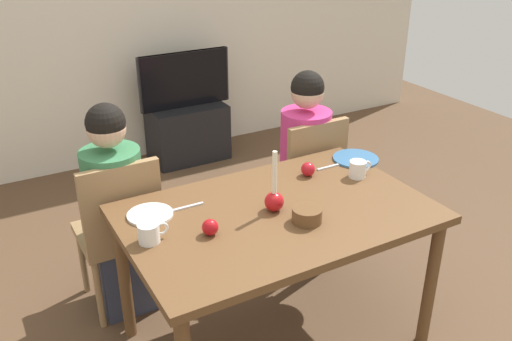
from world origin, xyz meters
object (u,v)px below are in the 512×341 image
object	(u,v)px
person_right_child	(304,167)
plate_left	(150,215)
chair_left	(120,227)
bowl_walnuts	(307,215)
mug_right	(358,169)
person_left_child	(117,214)
apple_by_left_plate	(308,169)
candle_centerpiece	(274,198)
dining_table	(277,226)
mug_left	(149,233)
chair_right	(307,178)
tv_stand	(188,132)
apple_near_candle	(210,227)
plate_right	(356,159)
tv	(185,80)

from	to	relation	value
person_right_child	plate_left	bearing A→B (deg)	-160.24
chair_left	bowl_walnuts	size ratio (longest dim) A/B	6.72
mug_right	chair_left	bearing A→B (deg)	155.51
person_left_child	apple_by_left_plate	size ratio (longest dim) A/B	16.04
candle_centerpiece	apple_by_left_plate	bearing A→B (deg)	33.40
dining_table	mug_left	size ratio (longest dim) A/B	10.56
candle_centerpiece	person_right_child	bearing A→B (deg)	46.50
person_right_child	mug_right	bearing A→B (deg)	-94.52
chair_left	candle_centerpiece	bearing A→B (deg)	-46.52
chair_right	mug_left	world-z (taller)	chair_right
person_right_child	tv_stand	world-z (taller)	person_right_child
tv_stand	apple_near_candle	bearing A→B (deg)	-110.16
candle_centerpiece	plate_right	distance (m)	0.73
person_right_child	apple_near_candle	distance (m)	1.18
bowl_walnuts	apple_by_left_plate	world-z (taller)	apple_by_left_plate
apple_near_candle	mug_left	bearing A→B (deg)	163.26
chair_left	tv	bearing A→B (deg)	57.44
tv	apple_by_left_plate	size ratio (longest dim) A/B	10.81
chair_right	tv_stand	size ratio (longest dim) A/B	1.41
person_left_child	mug_left	bearing A→B (deg)	-91.68
person_right_child	bowl_walnuts	size ratio (longest dim) A/B	8.75
dining_table	chair_left	xyz separation A→B (m)	(-0.58, 0.61, -0.15)
person_right_child	chair_right	bearing A→B (deg)	-90.00
person_left_child	bowl_walnuts	size ratio (longest dim) A/B	8.75
chair_left	tv	xyz separation A→B (m)	(1.08, 1.69, 0.20)
plate_left	apple_near_candle	bearing A→B (deg)	-58.40
person_right_child	mug_right	xyz separation A→B (m)	(-0.04, -0.54, 0.22)
person_right_child	apple_by_left_plate	world-z (taller)	person_right_child
tv_stand	bowl_walnuts	world-z (taller)	bowl_walnuts
plate_right	mug_right	bearing A→B (deg)	-126.04
plate_right	mug_left	distance (m)	1.28
mug_left	candle_centerpiece	bearing A→B (deg)	-2.69
plate_right	apple_near_candle	xyz separation A→B (m)	(-1.02, -0.30, 0.03)
tv_stand	mug_right	world-z (taller)	mug_right
dining_table	person_left_child	bearing A→B (deg)	132.09
apple_by_left_plate	candle_centerpiece	bearing A→B (deg)	-146.60
candle_centerpiece	bowl_walnuts	bearing A→B (deg)	-64.84
person_left_child	mug_left	size ratio (longest dim) A/B	8.84
person_right_child	person_left_child	bearing A→B (deg)	180.00
plate_left	chair_left	bearing A→B (deg)	98.41
chair_right	mug_left	size ratio (longest dim) A/B	6.79
tv	plate_left	world-z (taller)	tv
apple_by_left_plate	bowl_walnuts	bearing A→B (deg)	-124.76
chair_left	tv	world-z (taller)	tv
candle_centerpiece	mug_left	bearing A→B (deg)	177.31
mug_left	apple_near_candle	distance (m)	0.25
dining_table	mug_right	distance (m)	0.57
tv	apple_near_candle	size ratio (longest dim) A/B	11.06
chair_left	mug_left	world-z (taller)	chair_left
person_left_child	apple_by_left_plate	bearing A→B (deg)	-24.20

